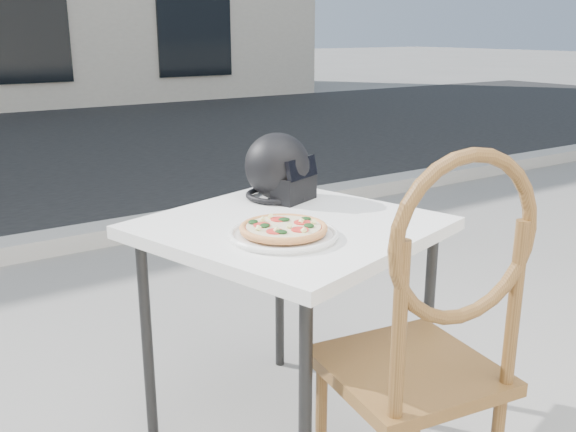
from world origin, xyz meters
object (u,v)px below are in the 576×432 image
cafe_table_main (290,242)px  cafe_chair_main (430,335)px  helmet (279,170)px  plate (283,235)px  pizza (283,228)px

cafe_table_main → cafe_chair_main: cafe_chair_main is taller
helmet → cafe_table_main: bearing=-137.6°
plate → pizza: bearing=58.1°
cafe_table_main → pizza: pizza is taller
plate → cafe_chair_main: (0.14, -0.50, -0.17)m
pizza → cafe_table_main: bearing=49.8°
cafe_chair_main → cafe_table_main: bearing=-79.8°
plate → cafe_chair_main: 0.54m
cafe_table_main → plate: bearing=-130.2°
pizza → plate: bearing=-121.9°
cafe_table_main → pizza: size_ratio=3.14×
helmet → pizza: bearing=-142.6°
cafe_table_main → helmet: 0.36m
plate → helmet: bearing=58.7°
cafe_table_main → plate: 0.19m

